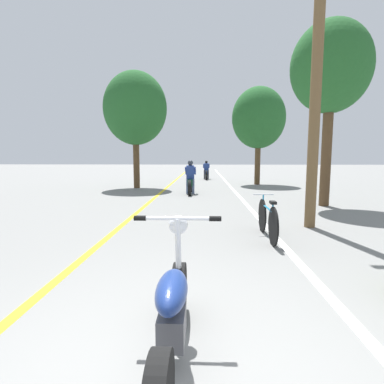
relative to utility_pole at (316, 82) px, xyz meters
The scene contains 10 objects.
lane_stripe_center 9.08m from the utility_pole, 121.42° to the left, with size 0.14×48.00×0.01m, color yellow.
lane_stripe_edge 7.99m from the utility_pole, 97.86° to the left, with size 0.14×48.00×0.01m, color white.
utility_pole is the anchor object (origin of this frame).
roadside_tree_right_near 3.64m from the utility_pole, 63.54° to the left, with size 2.51×2.26×5.90m.
roadside_tree_right_far 10.84m from the utility_pole, 86.36° to the left, with size 3.06×2.75×5.61m.
roadside_tree_left 10.50m from the utility_pole, 124.79° to the left, with size 3.23×2.91×5.94m.
motorcycle_foreground 6.16m from the utility_pole, 119.80° to the right, with size 0.80×1.96×1.09m.
motorcycle_rider_lead 7.45m from the utility_pole, 116.13° to the left, with size 0.50×2.04×1.48m.
motorcycle_rider_far 15.22m from the utility_pole, 98.72° to the left, with size 0.50×2.21×1.35m.
bicycle_parked 3.29m from the utility_pole, 139.79° to the right, with size 0.44×1.75×0.84m.
Camera 1 is at (0.24, -1.80, 1.63)m, focal length 28.00 mm.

